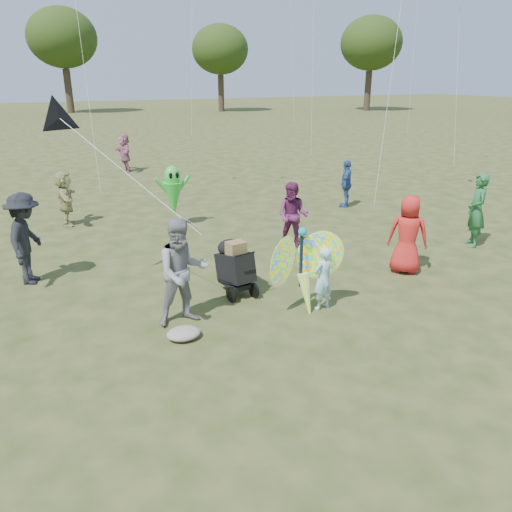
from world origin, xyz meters
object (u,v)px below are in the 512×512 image
Objects in this scene: crowd_b at (26,239)px; adult_man at (183,272)px; child_girl at (323,279)px; crowd_c at (346,184)px; crowd_d at (66,199)px; crowd_a at (408,235)px; butterfly_kite at (303,269)px; crowd_e at (293,216)px; crowd_j at (125,152)px; crowd_f at (476,210)px; jogging_stroller at (234,263)px; alien_kite at (173,193)px.

adult_man is at bearing -123.73° from crowd_b.
child_girl is 0.78× the size of crowd_c.
child_girl is 0.77× the size of crowd_d.
crowd_a is 9.44m from crowd_d.
adult_man is 1.05× the size of butterfly_kite.
crowd_e reaches higher than butterfly_kite.
crowd_j is (1.95, 14.98, -0.11)m from adult_man.
butterfly_kite is (3.34, -7.69, 0.04)m from crowd_d.
crowd_f is at bearing -121.88° from crowd_a.
jogging_stroller is at bearing -103.09° from crowd_b.
alien_kite reaches higher than crowd_j.
child_girl is 2.56m from adult_man.
alien_kite is at bearing -96.55° from crowd_f.
alien_kite is (-0.60, 6.24, 0.16)m from butterfly_kite.
adult_man is at bearing -104.58° from alien_kite.
crowd_d is 0.89× the size of alien_kite.
crowd_d is 8.39m from butterfly_kite.
jogging_stroller is at bearing 35.44° from crowd_a.
adult_man is 1.13× the size of crowd_j.
crowd_f is 15.25m from crowd_j.
crowd_d is 11.08m from crowd_f.
crowd_j is at bearing -13.80° from crowd_d.
adult_man reaches higher than crowd_j.
jogging_stroller is (2.53, -6.41, -0.16)m from crowd_d.
butterfly_kite is at bearing 57.34° from crowd_a.
crowd_f reaches higher than crowd_a.
crowd_a is at bearing -176.30° from child_girl.
crowd_d is at bearing 179.83° from crowd_e.
crowd_b is 4.31m from jogging_stroller.
crowd_b reaches higher than crowd_c.
crowd_b is 1.14× the size of crowd_j.
crowd_e reaches higher than crowd_c.
crowd_f reaches higher than alien_kite.
alien_kite is (-3.60, 5.53, 0.11)m from crowd_a.
crowd_f is 1.06× the size of alien_kite.
crowd_c is 0.88× the size of alien_kite.
alien_kite is (-0.97, 6.31, 0.37)m from child_girl.
crowd_e is 0.92× the size of butterfly_kite.
crowd_a reaches higher than butterfly_kite.
butterfly_kite is (0.15, -15.46, -0.03)m from crowd_j.
crowd_f is at bearing 13.64° from butterfly_kite.
crowd_e is (3.65, 2.72, -0.12)m from adult_man.
adult_man is 4.55m from crowd_e.
crowd_a is (2.62, 0.78, 0.26)m from child_girl.
butterfly_kite is at bearing -147.96° from crowd_d.
adult_man is 1.10× the size of crowd_a.
crowd_c is at bearing 49.84° from butterfly_kite.
butterfly_kite is (2.10, -0.47, -0.13)m from adult_man.
crowd_j is at bearing 82.11° from adult_man.
crowd_b is 4.29m from crowd_d.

